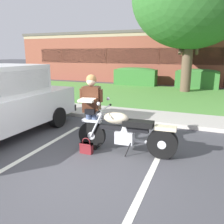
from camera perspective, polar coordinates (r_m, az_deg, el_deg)
ground_plane at (r=4.70m, az=-7.92°, el=-13.63°), size 140.00×140.00×0.00m
curb_strip at (r=7.73m, az=5.40°, el=-2.04°), size 60.00×0.20×0.12m
concrete_walk at (r=8.53m, az=7.09°, el=-0.73°), size 60.00×1.50×0.08m
grass_lawn at (r=12.61m, az=12.33°, el=3.71°), size 60.00×7.04×0.06m
stall_stripe_0 at (r=5.59m, az=-19.13°, el=-9.65°), size 0.23×4.40×0.01m
stall_stripe_1 at (r=4.43m, az=8.51°, el=-15.40°), size 0.23×4.40×0.01m
motorcycle at (r=5.25m, az=4.20°, el=-4.86°), size 2.24×0.82×1.18m
rider_person at (r=5.40m, az=-4.91°, el=1.45°), size 0.53×0.62×1.70m
handbag at (r=5.38m, az=-6.10°, el=-8.25°), size 0.28×0.13×0.36m
hedge_left at (r=16.60m, az=5.57°, el=8.45°), size 2.84×0.90×1.24m
hedge_center_left at (r=15.91m, az=19.49°, el=7.52°), size 2.55×0.90×1.24m
brick_building at (r=22.90m, az=14.06°, el=12.66°), size 23.71×11.39×3.79m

